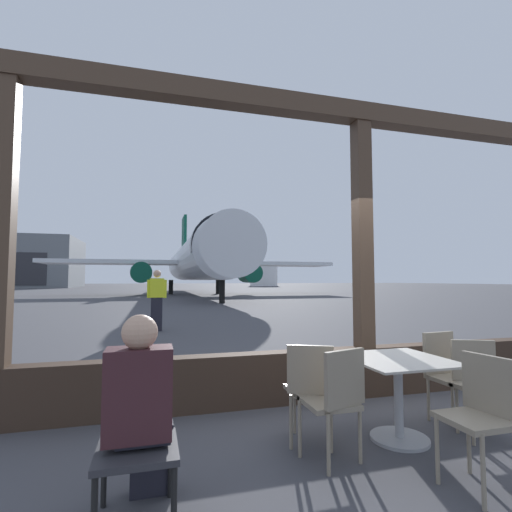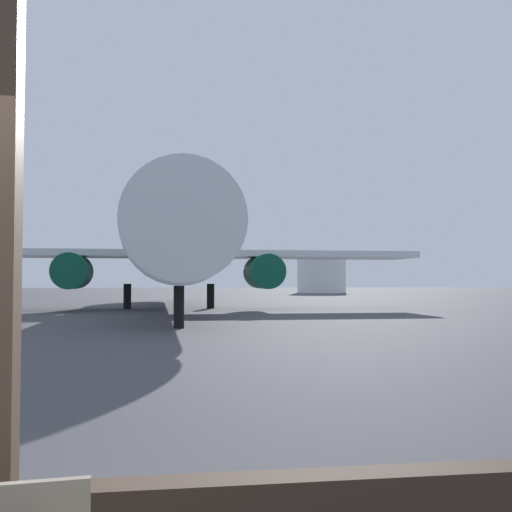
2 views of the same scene
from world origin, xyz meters
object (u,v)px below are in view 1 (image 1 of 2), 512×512
Objects in this scene: cafe_chair_aisle_right at (311,384)px; dining_table at (398,389)px; distant_hangar at (12,262)px; fuel_storage_tank at (264,274)px; lounge_bench at (137,457)px; cafe_chair_aisle_left at (336,395)px; cafe_chair_side_extra at (479,378)px; cafe_chair_window_left at (481,408)px; airplane at (197,260)px; seated_passenger at (142,404)px; ground_crew_worker at (157,299)px; cafe_chair_window_right at (447,369)px.

dining_table is at bearing -7.05° from cafe_chair_aisle_right.
distant_hangar reaches higher than fuel_storage_tank.
cafe_chair_aisle_right is 1.85× the size of lounge_bench.
cafe_chair_side_extra is (1.58, 0.15, -0.02)m from cafe_chair_aisle_left.
cafe_chair_window_left is 35.06m from airplane.
cafe_chair_window_left is 2.35m from seated_passenger.
seated_passenger is 8.56m from ground_crew_worker.
cafe_chair_window_right is 82.03m from distant_hangar.
seated_passenger reaches higher than cafe_chair_aisle_left.
distant_hangar is at bearing 109.96° from dining_table.
cafe_chair_window_left is 0.03× the size of airplane.
ground_crew_worker is at bearing -98.85° from airplane.
airplane is at bearing -55.11° from distant_hangar.
cafe_chair_aisle_right is at bearing -174.43° from cafe_chair_window_right.
cafe_chair_aisle_left is 0.36m from cafe_chair_aisle_right.
cafe_chair_aisle_right is 8.08m from ground_crew_worker.
cafe_chair_window_right is 0.02× the size of airplane.
lounge_bench is 0.30m from seated_passenger.
cafe_chair_window_right is at bearing -105.41° from fuel_storage_tank.
seated_passenger is 0.05× the size of distant_hangar.
cafe_chair_aisle_left reaches higher than lounge_bench.
cafe_chair_aisle_right is (-1.60, -0.16, 0.00)m from cafe_chair_window_right.
cafe_chair_aisle_right is 0.51× the size of ground_crew_worker.
lounge_bench is 86.77m from fuel_storage_tank.
cafe_chair_aisle_right is at bearing 24.55° from lounge_bench.
airplane is at bearing 88.06° from cafe_chair_side_extra.
cafe_chair_side_extra is at bearing -83.77° from cafe_chair_window_right.
fuel_storage_tank reaches higher than ground_crew_worker.
lounge_bench is (-3.04, -0.81, -0.15)m from cafe_chair_window_right.
airplane reaches higher than cafe_chair_window_left.
seated_passenger is at bearing 171.76° from cafe_chair_window_left.
cafe_chair_aisle_left is 0.03× the size of airplane.
distant_hangar reaches higher than cafe_chair_aisle_left.
cafe_chair_window_left is at bearing -70.18° from distant_hangar.
cafe_chair_aisle_left reaches higher than cafe_chair_window_left.
cafe_chair_aisle_left is (-1.54, -0.51, 0.01)m from cafe_chair_window_right.
airplane is at bearing 81.15° from ground_crew_worker.
distant_hangar reaches higher than seated_passenger.
distant_hangar is (-28.77, 77.08, 4.23)m from cafe_chair_side_extra.
cafe_chair_window_right is at bearing 18.34° from dining_table.
cafe_chair_window_right is at bearing 57.17° from cafe_chair_window_left.
airplane is (4.23, 34.62, 3.03)m from lounge_bench.
cafe_chair_side_extra reaches higher than dining_table.
dining_table is 82.01m from distant_hangar.
distant_hangar is (-27.13, 76.88, 4.21)m from cafe_chair_aisle_right.
cafe_chair_window_left is 86.36m from fuel_storage_tank.
cafe_chair_window_left is 1.00× the size of cafe_chair_aisle_left.
cafe_chair_side_extra is 3.11m from lounge_bench.
dining_table is 0.04× the size of distant_hangar.
cafe_chair_window_right is 1.01× the size of cafe_chair_aisle_right.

